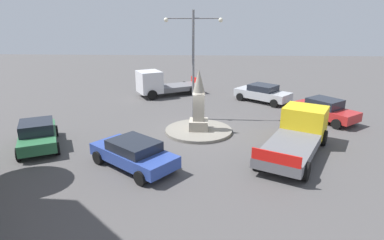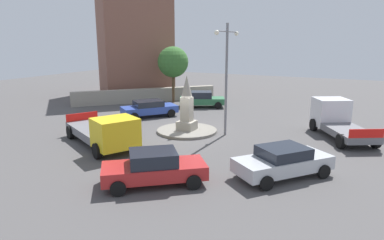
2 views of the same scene
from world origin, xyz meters
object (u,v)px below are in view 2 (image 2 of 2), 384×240
object	(u,v)px
car_silver_parked_left	(283,161)
car_red_parked_right	(154,167)
corner_building	(133,43)
truck_white_far_side	(336,119)
car_green_passing	(202,99)
streetlamp	(226,68)
car_blue_near_island	(149,108)
truck_yellow_approaching	(106,132)
tree_near_wall	(173,62)
monument	(187,106)

from	to	relation	value
car_silver_parked_left	car_red_parked_right	bearing A→B (deg)	-55.47
corner_building	truck_white_far_side	bearing A→B (deg)	68.52
car_green_passing	streetlamp	bearing A→B (deg)	33.74
streetlamp	car_silver_parked_left	bearing A→B (deg)	41.62
streetlamp	car_green_passing	world-z (taller)	streetlamp
car_blue_near_island	truck_yellow_approaching	bearing A→B (deg)	16.26
streetlamp	tree_near_wall	xyz separation A→B (m)	(-9.13, -9.01, -0.36)
monument	streetlamp	size ratio (longest dim) A/B	0.52
truck_yellow_approaching	streetlamp	bearing A→B (deg)	137.83
car_green_passing	truck_white_far_side	distance (m)	12.82
streetlamp	car_blue_near_island	size ratio (longest dim) A/B	1.56
car_blue_near_island	car_green_passing	distance (m)	6.00
streetlamp	car_blue_near_island	distance (m)	8.68
car_green_passing	tree_near_wall	distance (m)	4.98
streetlamp	tree_near_wall	bearing A→B (deg)	-135.39
truck_white_far_side	truck_yellow_approaching	size ratio (longest dim) A/B	0.87
truck_white_far_side	streetlamp	bearing A→B (deg)	-63.64
car_red_parked_right	truck_yellow_approaching	bearing A→B (deg)	-120.67
monument	car_red_parked_right	size ratio (longest dim) A/B	0.81
streetlamp	truck_yellow_approaching	size ratio (longest dim) A/B	1.07
car_blue_near_island	car_red_parked_right	size ratio (longest dim) A/B	1.00
car_blue_near_island	truck_white_far_side	size ratio (longest dim) A/B	0.79
car_blue_near_island	car_red_parked_right	world-z (taller)	car_red_parked_right
streetlamp	car_green_passing	xyz separation A→B (m)	(-8.05, -5.38, -3.60)
car_silver_parked_left	truck_white_far_side	distance (m)	8.85
truck_yellow_approaching	tree_near_wall	size ratio (longest dim) A/B	1.21
truck_white_far_side	truck_yellow_approaching	world-z (taller)	truck_white_far_side
car_red_parked_right	truck_white_far_side	distance (m)	13.58
car_blue_near_island	corner_building	bearing A→B (deg)	-139.25
car_blue_near_island	car_red_parked_right	bearing A→B (deg)	34.11
monument	corner_building	bearing A→B (deg)	-133.39
car_blue_near_island	car_silver_parked_left	bearing A→B (deg)	57.37
truck_white_far_side	tree_near_wall	size ratio (longest dim) A/B	1.05
streetlamp	car_green_passing	size ratio (longest dim) A/B	1.59
car_green_passing	truck_white_far_side	xyz separation A→B (m)	(4.84, 11.86, 0.32)
car_silver_parked_left	truck_white_far_side	bearing A→B (deg)	169.45
truck_yellow_approaching	corner_building	bearing A→B (deg)	-149.07
monument	streetlamp	world-z (taller)	streetlamp
monument	car_silver_parked_left	distance (m)	9.06
corner_building	monument	bearing A→B (deg)	46.61
car_blue_near_island	car_green_passing	size ratio (longest dim) A/B	1.02
monument	tree_near_wall	xyz separation A→B (m)	(-9.57, -6.42, 2.21)
streetlamp	car_red_parked_right	size ratio (longest dim) A/B	1.56
car_silver_parked_left	car_blue_near_island	size ratio (longest dim) A/B	1.01
monument	corner_building	world-z (taller)	corner_building
monument	car_green_passing	size ratio (longest dim) A/B	0.83
truck_yellow_approaching	tree_near_wall	bearing A→B (deg)	-165.33
truck_yellow_approaching	car_red_parked_right	bearing A→B (deg)	59.33
car_blue_near_island	corner_building	xyz separation A→B (m)	(-9.50, -8.18, 5.09)
monument	car_red_parked_right	xyz separation A→B (m)	(8.32, 2.68, -1.01)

